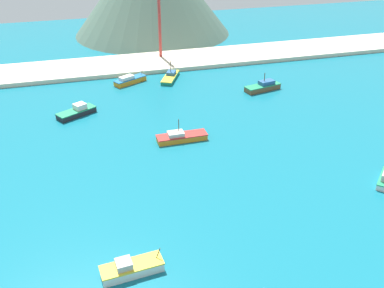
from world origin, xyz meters
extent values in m
cube|color=#146B7F|center=(0.00, 30.00, -0.25)|extent=(260.00, 280.00, 0.50)
cube|color=#198466|center=(-7.89, 86.71, 0.45)|extent=(7.31, 10.62, 0.91)
cube|color=gold|center=(-7.89, 86.71, 1.01)|extent=(7.46, 10.83, 0.20)
cube|color=#28568C|center=(-7.32, 87.87, 1.54)|extent=(3.37, 3.69, 0.86)
cylinder|color=#4C3823|center=(-7.58, 87.33, 3.54)|extent=(0.18, 0.18, 3.14)
cube|color=orange|center=(-19.26, 86.87, 0.65)|extent=(9.43, 6.69, 1.29)
cube|color=#1E669E|center=(-19.26, 86.87, 1.39)|extent=(9.62, 6.82, 0.20)
cube|color=silver|center=(-20.29, 86.34, 1.92)|extent=(4.48, 3.65, 0.85)
cylinder|color=#4C3823|center=(-15.58, 88.81, 2.20)|extent=(0.70, 0.45, 1.74)
cube|color=brown|center=(13.99, 72.10, 0.65)|extent=(10.30, 5.25, 1.29)
cube|color=#238C5B|center=(13.99, 72.10, 1.39)|extent=(10.50, 5.36, 0.20)
cube|color=#28568C|center=(15.19, 72.38, 2.00)|extent=(4.53, 3.19, 1.00)
cylinder|color=#4C3823|center=(14.39, 72.19, 3.62)|extent=(0.20, 0.20, 2.26)
cube|color=silver|center=(-29.74, 16.38, 0.63)|extent=(8.51, 3.57, 1.26)
cube|color=gold|center=(-29.74, 16.38, 1.36)|extent=(8.68, 3.64, 0.20)
cube|color=#B2ADA3|center=(-30.77, 16.28, 1.93)|extent=(2.29, 2.28, 0.94)
cylinder|color=#4C3823|center=(-26.03, 16.74, 2.14)|extent=(0.72, 0.19, 1.70)
cube|color=orange|center=(-13.83, 50.86, 0.55)|extent=(10.50, 3.16, 1.09)
cube|color=red|center=(-13.83, 50.86, 1.19)|extent=(10.71, 3.23, 0.20)
cube|color=beige|center=(-15.14, 50.84, 1.70)|extent=(3.37, 2.34, 0.82)
cylinder|color=#4C3823|center=(-14.47, 50.85, 3.53)|extent=(0.16, 0.16, 2.85)
cube|color=#232328|center=(-34.65, 69.45, 0.58)|extent=(9.45, 7.25, 1.16)
cube|color=#238C5B|center=(-34.65, 69.45, 1.26)|extent=(9.64, 7.39, 0.20)
cube|color=silver|center=(-33.66, 70.01, 1.99)|extent=(3.45, 3.37, 1.26)
cube|color=beige|center=(0.00, 101.12, 0.60)|extent=(247.00, 17.60, 1.20)
cylinder|color=#B7332D|center=(-6.78, 104.49, 11.65)|extent=(0.92, 0.92, 23.31)
cylinder|color=#B7332D|center=(-6.78, 104.49, 14.45)|extent=(0.46, 1.86, 0.46)
camera|label=1|loc=(-33.53, -26.79, 43.63)|focal=40.41mm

